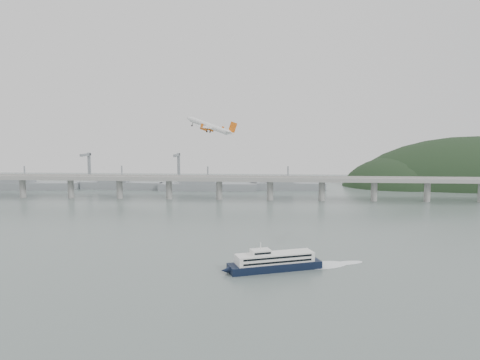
{
  "coord_description": "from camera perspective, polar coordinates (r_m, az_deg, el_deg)",
  "views": [
    {
      "loc": [
        20.23,
        -253.21,
        71.28
      ],
      "look_at": [
        0.0,
        55.0,
        36.0
      ],
      "focal_mm": 35.0,
      "sensor_mm": 36.0,
      "label": 1
    }
  ],
  "objects": [
    {
      "name": "ground",
      "position": [
        263.83,
        -0.79,
        -9.16
      ],
      "size": [
        900.0,
        900.0,
        0.0
      ],
      "primitive_type": "plane",
      "color": "#576562",
      "rests_on": "ground"
    },
    {
      "name": "airliner",
      "position": [
        328.75,
        -3.67,
        6.54
      ],
      "size": [
        38.56,
        35.85,
        15.36
      ],
      "rotation": [
        0.05,
        -0.32,
        2.83
      ],
      "color": "white",
      "rests_on": "ground"
    },
    {
      "name": "distant_fleet",
      "position": [
        551.08,
        -14.85,
        -0.48
      ],
      "size": [
        453.0,
        60.9,
        40.0
      ],
      "color": "gray",
      "rests_on": "ground"
    },
    {
      "name": "bridge",
      "position": [
        456.88,
        1.05,
        -0.23
      ],
      "size": [
        800.0,
        22.0,
        23.9
      ],
      "color": "gray",
      "rests_on": "ground"
    },
    {
      "name": "ferry",
      "position": [
        238.14,
        4.26,
        -9.92
      ],
      "size": [
        74.52,
        33.76,
        14.64
      ],
      "rotation": [
        0.0,
        0.0,
        0.35
      ],
      "color": "black",
      "rests_on": "ground"
    }
  ]
}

